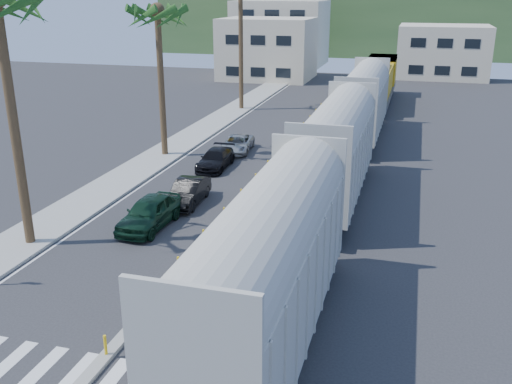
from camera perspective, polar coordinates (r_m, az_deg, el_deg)
ground at (r=20.73m, az=-13.30°, el=-14.28°), size 140.00×140.00×0.00m
sidewalk at (r=44.96m, az=-7.74°, el=4.74°), size 3.00×90.00×0.15m
rails at (r=44.51m, az=10.09°, el=4.41°), size 1.56×100.00×0.06m
median at (r=37.68m, az=1.19°, el=2.05°), size 0.45×60.00×0.85m
crosswalk at (r=19.35m, az=-16.23°, el=-17.29°), size 14.00×2.20×0.01m
lane_markings at (r=42.91m, az=0.11°, el=4.12°), size 9.42×90.00×0.01m
freight_train at (r=37.55m, az=9.28°, el=6.20°), size 3.00×60.94×5.85m
palm_trees at (r=41.27m, az=-9.22°, el=18.46°), size 3.50×37.20×13.75m
buildings at (r=88.15m, az=5.80°, el=14.79°), size 38.00×27.00×10.00m
hillside at (r=115.34m, az=11.72°, el=16.38°), size 80.00×20.00×12.00m
car_lead at (r=29.26m, az=-10.60°, el=-2.03°), size 2.17×4.79×1.59m
car_second at (r=32.23m, az=-6.78°, el=0.01°), size 1.93×4.36×1.38m
car_third at (r=38.64m, az=-4.07°, el=3.31°), size 2.01×4.49×1.27m
car_rear at (r=42.68m, az=-1.89°, el=4.85°), size 2.84×4.72×1.20m
cyclist at (r=20.19m, az=-7.56°, el=-12.43°), size 2.05×2.43×2.33m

